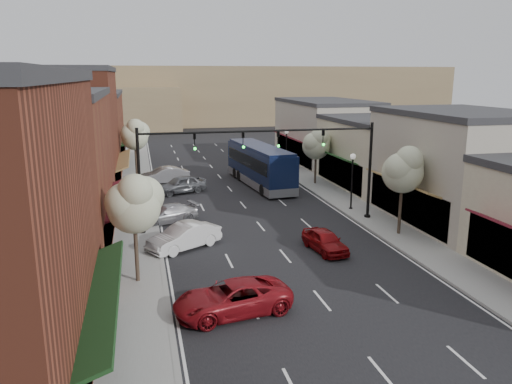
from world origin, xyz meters
TOP-DOWN VIEW (x-y plane):
  - ground at (0.00, 0.00)m, footprint 160.00×160.00m
  - sidewalk_left at (-8.40, 18.50)m, footprint 2.80×73.00m
  - sidewalk_right at (8.40, 18.50)m, footprint 2.80×73.00m
  - curb_left at (-7.00, 18.50)m, footprint 0.25×73.00m
  - curb_right at (7.00, 18.50)m, footprint 0.25×73.00m
  - bldg_left_midnear at (-14.23, 6.00)m, footprint 10.14×14.10m
  - bldg_left_midfar at (-14.24, 20.00)m, footprint 10.14×14.10m
  - bldg_left_far at (-14.22, 36.00)m, footprint 10.14×18.10m
  - bldg_right_midnear at (13.72, 6.00)m, footprint 9.14×12.10m
  - bldg_right_midfar at (13.70, 18.00)m, footprint 9.14×12.10m
  - bldg_right_far at (13.71, 32.00)m, footprint 9.14×16.10m
  - hill_far at (0.00, 90.00)m, footprint 120.00×30.00m
  - hill_near at (-25.00, 78.00)m, footprint 50.00×20.00m
  - signal_mast_right at (5.62, 8.00)m, footprint 8.22×0.46m
  - signal_mast_left at (-5.62, 8.00)m, footprint 8.22×0.46m
  - tree_right_near at (8.35, 3.94)m, footprint 2.85×2.65m
  - tree_right_far at (8.35, 19.94)m, footprint 2.85×2.65m
  - tree_left_near at (-8.25, -0.06)m, footprint 2.85×2.65m
  - tree_left_far at (-8.25, 25.94)m, footprint 2.85×2.65m
  - lamp_post_near at (7.80, 10.50)m, footprint 0.44×0.44m
  - lamp_post_far at (7.80, 28.00)m, footprint 0.44×0.44m
  - coach_bus at (3.08, 20.98)m, footprint 3.93×12.56m
  - red_hatchback at (2.53, 2.27)m, footprint 2.03×4.00m
  - parked_car_a at (-4.28, -4.30)m, footprint 5.51×3.23m
  - parked_car_b at (-5.56, 4.62)m, footprint 4.80×3.79m
  - parked_car_c at (-6.20, 10.39)m, footprint 4.74×3.15m
  - parked_car_d at (-4.51, 19.33)m, footprint 4.91×3.33m
  - parked_car_e at (-5.73, 23.83)m, footprint 5.06×2.74m

SIDE VIEW (x-z plane):
  - ground at x=0.00m, z-range 0.00..0.00m
  - curb_left at x=-7.00m, z-range -0.01..0.16m
  - curb_right at x=7.00m, z-range -0.01..0.16m
  - sidewalk_left at x=-8.40m, z-range 0.00..0.15m
  - sidewalk_right at x=8.40m, z-range 0.00..0.15m
  - parked_car_c at x=-6.20m, z-range 0.00..1.27m
  - red_hatchback at x=2.53m, z-range 0.00..1.31m
  - parked_car_a at x=-4.28m, z-range 0.00..1.44m
  - parked_car_b at x=-5.56m, z-range 0.00..1.53m
  - parked_car_d at x=-4.51m, z-range 0.00..1.55m
  - parked_car_e at x=-5.73m, z-range 0.00..1.58m
  - coach_bus at x=3.08m, z-range 0.08..3.85m
  - lamp_post_near at x=7.80m, z-range 0.79..5.23m
  - lamp_post_far at x=7.80m, z-range 0.79..5.23m
  - bldg_right_midfar at x=13.70m, z-range -0.03..6.37m
  - bldg_right_far at x=13.71m, z-range -0.04..7.36m
  - bldg_right_midnear at x=13.72m, z-range -0.04..7.86m
  - tree_right_far at x=8.35m, z-range 1.28..6.70m
  - hill_near at x=-25.00m, z-range 0.00..8.00m
  - bldg_left_far at x=-14.22m, z-range -0.04..8.36m
  - tree_left_near at x=-8.25m, z-range 1.38..7.07m
  - tree_right_near at x=8.35m, z-range 1.47..7.43m
  - tree_left_far at x=-8.25m, z-range 1.54..7.67m
  - signal_mast_right at x=5.62m, z-range 1.12..8.12m
  - signal_mast_left at x=-5.62m, z-range 1.12..8.12m
  - bldg_left_midnear at x=-14.23m, z-range -0.04..9.36m
  - bldg_left_midfar at x=-14.24m, z-range -0.05..10.85m
  - hill_far at x=0.00m, z-range 0.00..12.00m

